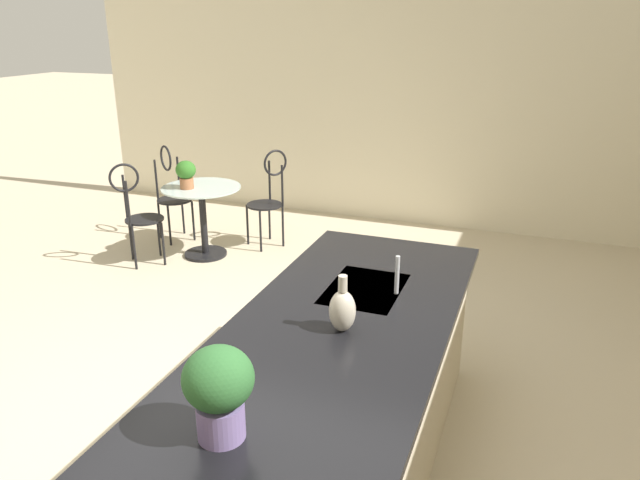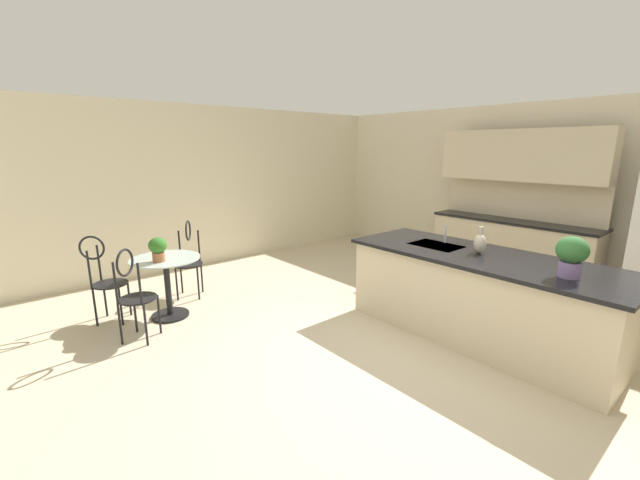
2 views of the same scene
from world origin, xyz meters
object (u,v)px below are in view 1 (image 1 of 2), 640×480
chair_near_window (172,189)px  vase_on_counter (342,310)px  chair_by_island (269,194)px  potted_plant_counter_far (219,388)px  bistro_table (203,215)px  chair_toward_desk (137,209)px  potted_plant_on_table (186,173)px

chair_near_window → vase_on_counter: 4.24m
chair_near_window → chair_by_island: size_ratio=1.00×
potted_plant_counter_far → bistro_table: bearing=-147.8°
chair_by_island → chair_toward_desk: size_ratio=1.00×
chair_toward_desk → potted_plant_counter_far: bearing=41.0°
chair_near_window → chair_by_island: bearing=99.8°
vase_on_counter → potted_plant_counter_far: bearing=-9.9°
chair_near_window → vase_on_counter: bearing=45.0°
chair_near_window → bistro_table: bearing=59.7°
chair_near_window → vase_on_counter: (2.98, 2.98, 0.46)m
bistro_table → chair_near_window: bearing=-120.3°
potted_plant_counter_far → vase_on_counter: (-0.90, 0.16, -0.10)m
chair_toward_desk → vase_on_counter: bearing=52.3°
chair_near_window → chair_toward_desk: same height
chair_by_island → bistro_table: bearing=-42.7°
chair_toward_desk → vase_on_counter: 3.65m
chair_toward_desk → potted_plant_on_table: 0.60m
chair_by_island → potted_plant_counter_far: bearing=23.0°
chair_toward_desk → potted_plant_counter_far: 4.17m
potted_plant_on_table → bistro_table: bearing=133.2°
chair_near_window → potted_plant_on_table: size_ratio=3.70×
chair_by_island → potted_plant_counter_far: (4.07, 1.73, 0.55)m
bistro_table → vase_on_counter: 3.60m
chair_by_island → vase_on_counter: bearing=30.7°
bistro_table → vase_on_counter: (2.63, 2.38, 0.58)m
bistro_table → vase_on_counter: bearing=42.2°
bistro_table → chair_near_window: (-0.35, -0.60, 0.13)m
potted_plant_counter_far → vase_on_counter: bearing=170.1°
bistro_table → chair_toward_desk: (0.41, -0.49, 0.13)m
chair_by_island → vase_on_counter: vase_on_counter is taller
chair_near_window → potted_plant_counter_far: 4.83m
chair_by_island → chair_toward_desk: 1.37m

